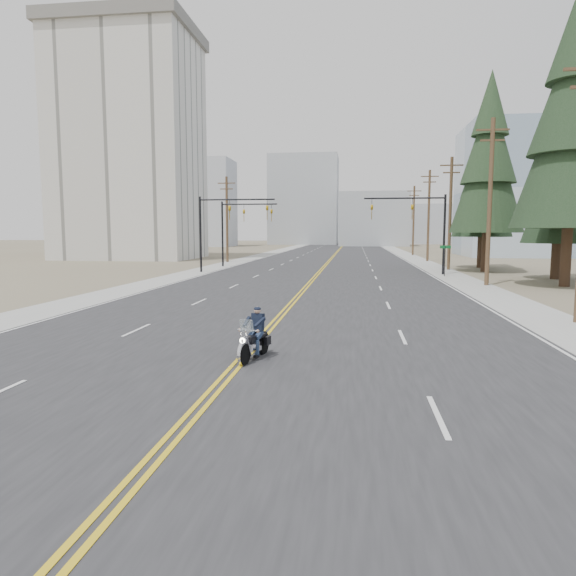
# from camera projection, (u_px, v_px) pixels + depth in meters

# --- Properties ---
(ground_plane) EXTENTS (400.00, 400.00, 0.00)m
(ground_plane) POSITION_uv_depth(u_px,v_px,m) (242.00, 361.00, 15.08)
(ground_plane) COLOR #776D56
(ground_plane) RESTS_ON ground
(road) EXTENTS (20.00, 200.00, 0.01)m
(road) POSITION_uv_depth(u_px,v_px,m) (335.00, 255.00, 84.08)
(road) COLOR #303033
(road) RESTS_ON ground
(sidewalk_left) EXTENTS (3.00, 200.00, 0.01)m
(sidewalk_left) POSITION_uv_depth(u_px,v_px,m) (266.00, 254.00, 85.56)
(sidewalk_left) COLOR #A5A5A0
(sidewalk_left) RESTS_ON ground
(sidewalk_right) EXTENTS (3.00, 200.00, 0.01)m
(sidewalk_right) POSITION_uv_depth(u_px,v_px,m) (406.00, 255.00, 82.60)
(sidewalk_right) COLOR #A5A5A0
(sidewalk_right) RESTS_ON ground
(traffic_mast_left) EXTENTS (7.10, 0.26, 7.00)m
(traffic_mast_left) POSITION_uv_depth(u_px,v_px,m) (221.00, 219.00, 47.24)
(traffic_mast_left) COLOR black
(traffic_mast_left) RESTS_ON ground
(traffic_mast_right) EXTENTS (7.10, 0.26, 7.00)m
(traffic_mast_right) POSITION_uv_depth(u_px,v_px,m) (421.00, 218.00, 44.93)
(traffic_mast_right) COLOR black
(traffic_mast_right) RESTS_ON ground
(traffic_mast_far) EXTENTS (6.10, 0.26, 7.00)m
(traffic_mast_far) POSITION_uv_depth(u_px,v_px,m) (238.00, 221.00, 55.17)
(traffic_mast_far) COLOR black
(traffic_mast_far) RESTS_ON ground
(street_sign) EXTENTS (0.90, 0.06, 2.62)m
(street_sign) POSITION_uv_depth(u_px,v_px,m) (445.00, 255.00, 43.07)
(street_sign) COLOR black
(street_sign) RESTS_ON ground
(utility_pole_b) EXTENTS (2.20, 0.30, 11.50)m
(utility_pole_b) POSITION_uv_depth(u_px,v_px,m) (490.00, 200.00, 35.49)
(utility_pole_b) COLOR brown
(utility_pole_b) RESTS_ON ground
(utility_pole_c) EXTENTS (2.20, 0.30, 11.00)m
(utility_pole_c) POSITION_uv_depth(u_px,v_px,m) (450.00, 212.00, 50.31)
(utility_pole_c) COLOR brown
(utility_pole_c) RESTS_ON ground
(utility_pole_d) EXTENTS (2.20, 0.30, 11.50)m
(utility_pole_d) POSITION_uv_depth(u_px,v_px,m) (429.00, 214.00, 65.06)
(utility_pole_d) COLOR brown
(utility_pole_d) RESTS_ON ground
(utility_pole_e) EXTENTS (2.20, 0.30, 11.00)m
(utility_pole_e) POSITION_uv_depth(u_px,v_px,m) (414.00, 219.00, 81.85)
(utility_pole_e) COLOR brown
(utility_pole_e) RESTS_ON ground
(utility_pole_left) EXTENTS (2.20, 0.30, 10.50)m
(utility_pole_left) POSITION_uv_depth(u_px,v_px,m) (227.00, 218.00, 63.40)
(utility_pole_left) COLOR brown
(utility_pole_left) RESTS_ON ground
(apartment_block) EXTENTS (18.00, 14.00, 30.00)m
(apartment_block) POSITION_uv_depth(u_px,v_px,m) (130.00, 150.00, 71.25)
(apartment_block) COLOR silver
(apartment_block) RESTS_ON ground
(glass_building) EXTENTS (24.00, 16.00, 20.00)m
(glass_building) POSITION_uv_depth(u_px,v_px,m) (544.00, 191.00, 78.88)
(glass_building) COLOR #9EB5CC
(glass_building) RESTS_ON ground
(haze_bldg_a) EXTENTS (14.00, 12.00, 22.00)m
(haze_bldg_a) POSITION_uv_depth(u_px,v_px,m) (206.00, 203.00, 131.72)
(haze_bldg_a) COLOR #B7BCC6
(haze_bldg_a) RESTS_ON ground
(haze_bldg_b) EXTENTS (18.00, 14.00, 14.00)m
(haze_bldg_b) POSITION_uv_depth(u_px,v_px,m) (373.00, 219.00, 136.50)
(haze_bldg_b) COLOR #ADB2B7
(haze_bldg_b) RESTS_ON ground
(haze_bldg_c) EXTENTS (16.00, 12.00, 18.00)m
(haze_bldg_c) POSITION_uv_depth(u_px,v_px,m) (517.00, 209.00, 117.38)
(haze_bldg_c) COLOR #B7BCC6
(haze_bldg_c) RESTS_ON ground
(haze_bldg_d) EXTENTS (20.00, 15.00, 26.00)m
(haze_bldg_d) POSITION_uv_depth(u_px,v_px,m) (304.00, 201.00, 153.19)
(haze_bldg_d) COLOR #ADB2B7
(haze_bldg_d) RESTS_ON ground
(haze_bldg_e) EXTENTS (14.00, 14.00, 12.00)m
(haze_bldg_e) POSITION_uv_depth(u_px,v_px,m) (426.00, 224.00, 159.06)
(haze_bldg_e) COLOR #B7BCC6
(haze_bldg_e) RESTS_ON ground
(haze_bldg_f) EXTENTS (12.00, 12.00, 16.00)m
(haze_bldg_f) POSITION_uv_depth(u_px,v_px,m) (170.00, 217.00, 148.76)
(haze_bldg_f) COLOR #ADB2B7
(haze_bldg_f) RESTS_ON ground
(motorcyclist) EXTENTS (1.26, 2.12, 1.55)m
(motorcyclist) POSITION_uv_depth(u_px,v_px,m) (254.00, 334.00, 15.16)
(motorcyclist) COLOR black
(motorcyclist) RESTS_ON ground
(conifer_near) EXTENTS (7.59, 7.59, 20.09)m
(conifer_near) POSITION_uv_depth(u_px,v_px,m) (574.00, 115.00, 34.23)
(conifer_near) COLOR #382619
(conifer_near) RESTS_ON ground
(conifer_mid) EXTENTS (5.40, 5.40, 14.40)m
(conifer_mid) POSITION_uv_depth(u_px,v_px,m) (561.00, 174.00, 40.12)
(conifer_mid) COLOR #382619
(conifer_mid) RESTS_ON ground
(conifer_tall) EXTENTS (6.65, 6.65, 18.46)m
(conifer_tall) POSITION_uv_depth(u_px,v_px,m) (489.00, 157.00, 47.32)
(conifer_tall) COLOR #382619
(conifer_tall) RESTS_ON ground
(conifer_far) EXTENTS (6.08, 6.08, 16.27)m
(conifer_far) POSITION_uv_depth(u_px,v_px,m) (484.00, 178.00, 53.01)
(conifer_far) COLOR #382619
(conifer_far) RESTS_ON ground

